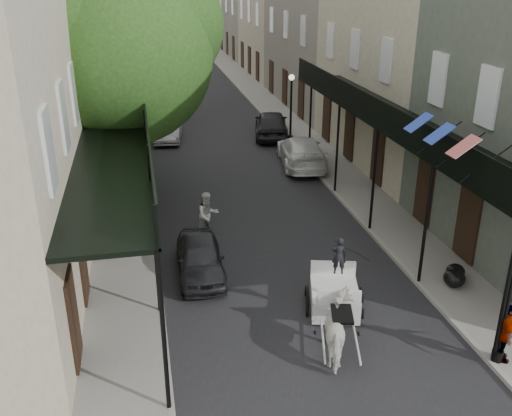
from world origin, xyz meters
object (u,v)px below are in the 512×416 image
lamppost_left (147,197)px  pedestrian_walking (208,215)px  lamppost_right_near (510,293)px  carriage (334,274)px  horse (341,330)px  lamppost_right_far (291,107)px  tree_near (132,45)px  car_left_mid (168,128)px  pedestrian_sidewalk_right (505,333)px  car_left_far (145,87)px  car_right_near (301,151)px  tree_far (131,28)px  car_right_far (271,124)px  car_left_near (200,258)px  pedestrian_sidewalk_left (140,137)px

lamppost_left → pedestrian_walking: (2.10, 0.71, -1.17)m
lamppost_right_near → carriage: (-3.09, 3.48, -1.04)m
horse → lamppost_right_far: bearing=-86.5°
lamppost_left → pedestrian_walking: lamppost_left is taller
lamppost_right_near → tree_near: bearing=124.3°
lamppost_right_near → car_left_mid: 23.13m
lamppost_right_near → pedestrian_sidewalk_right: bearing=0.0°
lamppost_left → tree_near: bearing=91.3°
lamppost_left → car_left_far: (0.53, 27.24, -1.44)m
tree_near → lamppost_right_near: tree_near is taller
tree_near → pedestrian_sidewalk_right: size_ratio=6.10×
lamppost_left → car_right_near: 11.18m
lamppost_right_near → car_right_near: (-0.50, 16.00, -1.32)m
pedestrian_sidewalk_right → car_right_near: 16.01m
tree_near → lamppost_left: 6.10m
tree_far → car_left_mid: size_ratio=2.11×
tree_near → car_right_far: 13.22m
tree_far → pedestrian_sidewalk_right: size_ratio=5.45×
lamppost_right_near → lamppost_left: same height
tree_near → pedestrian_sidewalk_right: bearing=-55.4°
car_left_far → pedestrian_walking: bearing=-83.5°
car_left_near → pedestrian_sidewalk_left: bearing=98.5°
lamppost_left → car_left_near: size_ratio=1.04×
lamppost_right_far → pedestrian_sidewalk_left: bearing=-174.4°
lamppost_right_near → lamppost_right_far: (0.00, 20.00, 0.00)m
car_left_mid → car_right_far: bearing=0.4°
lamppost_right_near → pedestrian_sidewalk_left: size_ratio=2.05×
tree_near → car_left_far: bearing=88.4°
pedestrian_sidewalk_left → car_right_near: pedestrian_sidewalk_left is taller
tree_near → pedestrian_sidewalk_right: tree_near is taller
car_left_mid → car_left_far: car_left_mid is taller
horse → tree_near: bearing=-52.9°
tree_near → lamppost_right_near: 15.39m
lamppost_right_near → pedestrian_walking: lamppost_right_near is taller
lamppost_right_far → pedestrian_sidewalk_left: lamppost_right_far is taller
pedestrian_walking → car_left_near: bearing=-120.6°
carriage → car_left_mid: 18.97m
pedestrian_sidewalk_right → car_left_mid: pedestrian_sidewalk_right is taller
car_left_near → horse: bearing=-56.8°
pedestrian_sidewalk_right → car_right_far: bearing=23.8°
car_left_mid → car_right_far: (5.93, -0.67, 0.11)m
tree_far → lamppost_right_near: size_ratio=2.32×
horse → car_left_mid: 21.19m
tree_far → car_right_far: 10.27m
lamppost_right_far → car_left_far: size_ratio=0.85×
car_right_near → car_right_far: 5.43m
lamppost_left → pedestrian_sidewalk_left: lamppost_left is taller
lamppost_right_far → car_right_near: size_ratio=0.74×
tree_far → lamppost_right_near: bearing=-72.3°
car_left_mid → car_left_far: 13.18m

